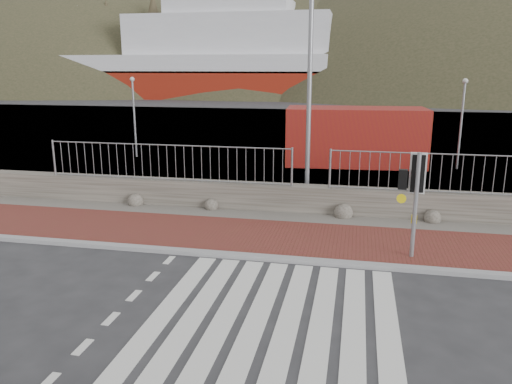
% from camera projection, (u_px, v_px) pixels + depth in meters
% --- Properties ---
extents(ground, '(220.00, 220.00, 0.00)m').
position_uv_depth(ground, '(272.00, 322.00, 9.30)').
color(ground, '#28282B').
rests_on(ground, ground).
extents(sidewalk_far, '(40.00, 3.00, 0.08)m').
position_uv_depth(sidewalk_far, '(300.00, 240.00, 13.56)').
color(sidewalk_far, brown).
rests_on(sidewalk_far, ground).
extents(kerb_far, '(40.00, 0.25, 0.12)m').
position_uv_depth(kerb_far, '(293.00, 260.00, 12.13)').
color(kerb_far, gray).
rests_on(kerb_far, ground).
extents(zebra_crossing, '(4.62, 5.60, 0.01)m').
position_uv_depth(zebra_crossing, '(272.00, 322.00, 9.29)').
color(zebra_crossing, silver).
rests_on(zebra_crossing, ground).
extents(gravel_strip, '(40.00, 1.50, 0.06)m').
position_uv_depth(gravel_strip, '(308.00, 219.00, 15.46)').
color(gravel_strip, '#59544C').
rests_on(gravel_strip, ground).
extents(stone_wall, '(40.00, 0.60, 0.90)m').
position_uv_depth(stone_wall, '(310.00, 200.00, 16.12)').
color(stone_wall, '#4D4840').
rests_on(stone_wall, ground).
extents(railing, '(18.07, 0.07, 1.22)m').
position_uv_depth(railing, '(311.00, 159.00, 15.65)').
color(railing, gray).
rests_on(railing, stone_wall).
extents(quay, '(120.00, 40.00, 0.50)m').
position_uv_depth(quay, '(338.00, 133.00, 35.80)').
color(quay, '#4C4C4F').
rests_on(quay, ground).
extents(water, '(220.00, 50.00, 0.05)m').
position_uv_depth(water, '(349.00, 101.00, 69.06)').
color(water, '#3F4C54').
rests_on(water, ground).
extents(ferry, '(50.00, 16.00, 20.00)m').
position_uv_depth(ferry, '(190.00, 62.00, 77.29)').
color(ferry, maroon).
rests_on(ferry, ground).
extents(hills_backdrop, '(254.00, 90.00, 100.00)m').
position_uv_depth(hills_backdrop, '(382.00, 213.00, 97.13)').
color(hills_backdrop, '#2B2D1B').
rests_on(hills_backdrop, ground).
extents(traffic_signal_far, '(0.64, 0.26, 2.67)m').
position_uv_depth(traffic_signal_far, '(416.00, 183.00, 11.86)').
color(traffic_signal_far, gray).
rests_on(traffic_signal_far, ground).
extents(streetlight, '(1.84, 0.58, 8.77)m').
position_uv_depth(streetlight, '(315.00, 56.00, 15.77)').
color(streetlight, gray).
rests_on(streetlight, ground).
extents(shipping_container, '(6.71, 3.18, 2.72)m').
position_uv_depth(shipping_container, '(355.00, 136.00, 24.02)').
color(shipping_container, maroon).
rests_on(shipping_container, ground).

